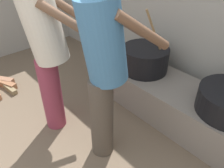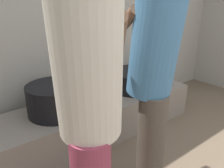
% 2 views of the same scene
% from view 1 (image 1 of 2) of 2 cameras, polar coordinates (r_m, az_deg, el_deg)
% --- Properties ---
extents(block_enclosure_rear, '(5.56, 0.20, 2.15)m').
position_cam_1_polar(block_enclosure_rear, '(2.66, 22.29, 17.27)').
color(block_enclosure_rear, '#9E998E').
rests_on(block_enclosure_rear, ground_plane).
extents(hearth_ledge, '(2.20, 0.60, 0.39)m').
position_cam_1_polar(hearth_ledge, '(2.55, 15.81, -4.60)').
color(hearth_ledge, slate).
rests_on(hearth_ledge, ground_plane).
extents(cooking_pot_secondary, '(0.52, 0.52, 0.73)m').
position_cam_1_polar(cooking_pot_secondary, '(2.61, 8.23, 6.24)').
color(cooking_pot_secondary, black).
rests_on(cooking_pot_secondary, hearth_ledge).
extents(cook_in_blue_shirt, '(0.45, 0.72, 1.62)m').
position_cam_1_polar(cook_in_blue_shirt, '(1.69, -1.99, 5.40)').
color(cook_in_blue_shirt, '#4C4238').
rests_on(cook_in_blue_shirt, ground_plane).
extents(cook_in_cream_shirt, '(0.66, 0.72, 1.61)m').
position_cam_1_polar(cook_in_cream_shirt, '(2.06, -16.01, 9.42)').
color(cook_in_cream_shirt, '#8C3347').
rests_on(cook_in_cream_shirt, ground_plane).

